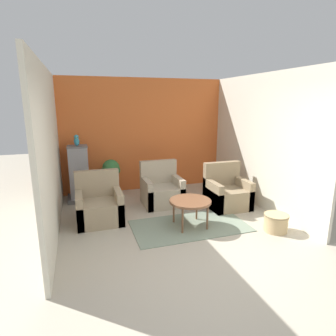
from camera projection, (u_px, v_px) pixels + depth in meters
The scene contains 13 objects.
ground_plane at pixel (211, 267), 3.77m from camera, with size 20.00×20.00×0.00m, color #B2A893.
wall_back_accent at pixel (144, 135), 6.93m from camera, with size 4.11×0.06×2.73m.
wall_left at pixel (50, 152), 4.57m from camera, with size 0.06×3.73×2.73m.
wall_right at pixel (261, 142), 5.79m from camera, with size 0.06×3.73×2.73m.
area_rug at pixel (190, 226), 5.02m from camera, with size 2.04×1.10×0.01m.
coffee_table at pixel (190, 202), 4.92m from camera, with size 0.74×0.74×0.49m.
armchair_left at pixel (99, 206), 5.16m from camera, with size 0.81×0.73×0.92m.
armchair_right at pixel (227, 193), 5.88m from camera, with size 0.81×0.73×0.92m.
armchair_middle at pixel (162, 191), 6.05m from camera, with size 0.81×0.73×0.92m.
birdcage at pixel (79, 175), 6.23m from camera, with size 0.56×0.56×1.24m.
parrot at pixel (77, 141), 6.06m from camera, with size 0.12×0.21×0.25m.
potted_plant at pixel (111, 172), 6.53m from camera, with size 0.44×0.40×0.87m.
wicker_basket at pixel (276, 222), 4.80m from camera, with size 0.41×0.41×0.30m.
Camera 1 is at (-1.58, -3.02, 2.17)m, focal length 30.00 mm.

